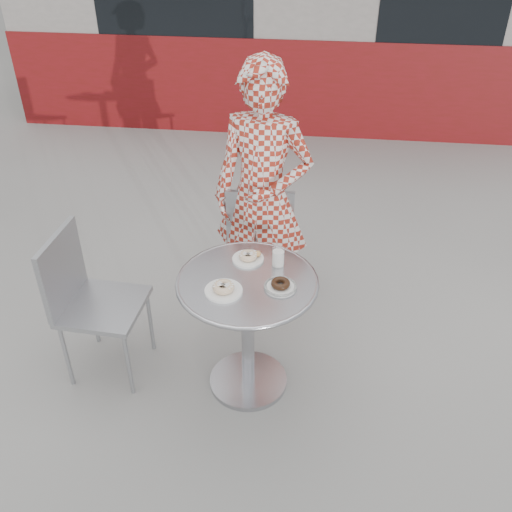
# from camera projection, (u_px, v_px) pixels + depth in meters

# --- Properties ---
(ground) EXTENTS (60.00, 60.00, 0.00)m
(ground) POSITION_uv_depth(u_px,v_px,m) (247.00, 378.00, 3.28)
(ground) COLOR #A09D98
(ground) RESTS_ON ground
(bistro_table) EXTENTS (0.72, 0.72, 0.73)m
(bistro_table) POSITION_uv_depth(u_px,v_px,m) (248.00, 308.00, 2.94)
(bistro_table) COLOR silver
(bistro_table) RESTS_ON ground
(chair_far) EXTENTS (0.43, 0.44, 0.86)m
(chair_far) POSITION_uv_depth(u_px,v_px,m) (261.00, 257.00, 3.82)
(chair_far) COLOR #999BA0
(chair_far) RESTS_ON ground
(chair_left) EXTENTS (0.45, 0.44, 0.88)m
(chair_left) POSITION_uv_depth(u_px,v_px,m) (106.00, 330.00, 3.22)
(chair_left) COLOR #999BA0
(chair_left) RESTS_ON ground
(seated_person) EXTENTS (0.66, 0.49, 1.63)m
(seated_person) POSITION_uv_depth(u_px,v_px,m) (263.00, 198.00, 3.37)
(seated_person) COLOR maroon
(seated_person) RESTS_ON ground
(plate_far) EXTENTS (0.17, 0.17, 0.04)m
(plate_far) POSITION_uv_depth(u_px,v_px,m) (249.00, 257.00, 2.98)
(plate_far) COLOR white
(plate_far) RESTS_ON bistro_table
(plate_near) EXTENTS (0.19, 0.19, 0.05)m
(plate_near) POSITION_uv_depth(u_px,v_px,m) (223.00, 289.00, 2.76)
(plate_near) COLOR white
(plate_near) RESTS_ON bistro_table
(plate_checker) EXTENTS (0.16, 0.16, 0.04)m
(plate_checker) POSITION_uv_depth(u_px,v_px,m) (280.00, 286.00, 2.79)
(plate_checker) COLOR white
(plate_checker) RESTS_ON bistro_table
(milk_cup) EXTENTS (0.07, 0.07, 0.10)m
(milk_cup) POSITION_uv_depth(u_px,v_px,m) (278.00, 258.00, 2.92)
(milk_cup) COLOR white
(milk_cup) RESTS_ON bistro_table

